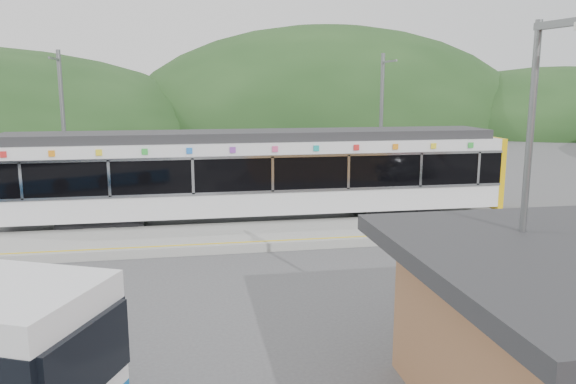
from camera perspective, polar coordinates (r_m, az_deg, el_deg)
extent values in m
plane|color=#4C4C4F|center=(17.40, -3.43, -7.82)|extent=(120.00, 120.00, 0.00)
ellipsoid|color=#1E3D19|center=(72.84, 4.04, 6.32)|extent=(52.00, 39.00, 26.00)
ellipsoid|color=#1E3D19|center=(79.86, 25.90, 5.66)|extent=(44.00, 33.00, 16.00)
cube|color=#9E9E99|center=(20.50, -4.54, -4.53)|extent=(26.00, 3.20, 0.30)
cube|color=yellow|center=(19.21, -4.16, -5.08)|extent=(26.00, 0.10, 0.01)
cube|color=black|center=(23.23, -18.21, -2.84)|extent=(3.20, 2.20, 0.56)
cube|color=black|center=(24.57, 10.70, -1.76)|extent=(3.20, 2.20, 0.56)
cube|color=silver|center=(22.99, -3.35, -0.56)|extent=(20.00, 2.90, 0.92)
cube|color=black|center=(22.79, -3.39, 2.36)|extent=(20.00, 2.96, 1.45)
cube|color=silver|center=(21.43, -2.88, 0.01)|extent=(20.00, 0.05, 0.10)
cube|color=silver|center=(21.22, -2.92, 3.59)|extent=(20.00, 0.05, 0.10)
cube|color=silver|center=(22.67, -3.41, 4.74)|extent=(20.00, 2.90, 0.45)
cube|color=#2D2D30|center=(22.63, -3.42, 5.76)|extent=(19.40, 2.50, 0.36)
cube|color=#E1B00B|center=(26.04, 19.33, 2.10)|extent=(0.24, 2.92, 3.00)
cube|color=silver|center=(21.93, -25.51, 1.01)|extent=(0.10, 0.05, 1.35)
cube|color=silver|center=(21.33, -17.72, 1.30)|extent=(0.10, 0.05, 1.35)
cube|color=silver|center=(21.15, -9.64, 1.58)|extent=(0.10, 0.05, 1.35)
cube|color=silver|center=(21.38, -1.57, 1.83)|extent=(0.10, 0.05, 1.35)
cube|color=silver|center=(22.03, 6.17, 2.03)|extent=(0.10, 0.05, 1.35)
cube|color=silver|center=(23.05, 13.35, 2.19)|extent=(0.10, 0.05, 1.35)
cube|color=silver|center=(24.16, 18.80, 2.29)|extent=(0.10, 0.05, 1.35)
cube|color=red|center=(21.96, -26.96, 3.42)|extent=(0.22, 0.04, 0.22)
cube|color=orange|center=(21.55, -22.88, 3.62)|extent=(0.22, 0.04, 0.22)
cube|color=yellow|center=(21.26, -18.66, 3.82)|extent=(0.22, 0.04, 0.22)
cube|color=green|center=(21.08, -14.35, 3.99)|extent=(0.22, 0.04, 0.22)
cube|color=blue|center=(21.03, -9.99, 4.15)|extent=(0.22, 0.04, 0.22)
cube|color=purple|center=(21.09, -5.63, 4.28)|extent=(0.22, 0.04, 0.22)
cube|color=#E54C8C|center=(21.28, -1.32, 4.38)|extent=(0.22, 0.04, 0.22)
cube|color=#19A5A5|center=(21.59, 2.89, 4.46)|extent=(0.22, 0.04, 0.22)
cube|color=red|center=(22.00, 6.96, 4.51)|extent=(0.22, 0.04, 0.22)
cube|color=orange|center=(22.53, 10.87, 4.54)|extent=(0.22, 0.04, 0.22)
cube|color=yellow|center=(23.15, 14.58, 4.55)|extent=(0.22, 0.04, 0.22)
cube|color=green|center=(23.86, 18.08, 4.54)|extent=(0.22, 0.04, 0.22)
cylinder|color=slate|center=(25.58, -21.78, 5.41)|extent=(0.18, 0.18, 7.00)
cube|color=slate|center=(24.74, -22.65, 12.40)|extent=(0.08, 1.80, 0.08)
cylinder|color=slate|center=(26.61, 9.41, 6.20)|extent=(0.18, 0.18, 7.00)
cube|color=slate|center=(25.80, 10.24, 12.93)|extent=(0.08, 1.80, 0.08)
cylinder|color=slate|center=(10.67, 22.83, -2.16)|extent=(0.12, 0.12, 6.60)
cube|color=slate|center=(10.08, 25.75, 15.19)|extent=(0.29, 1.10, 0.12)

